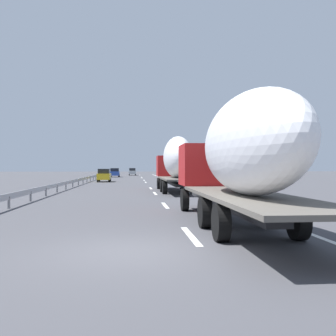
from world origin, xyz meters
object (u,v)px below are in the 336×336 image
car_blue_sedan (115,173)px  road_sign (179,167)px  truck_lead (176,162)px  truck_trailing (238,154)px  car_silver_hatch (132,172)px  car_yellow_coupe (104,175)px

car_blue_sedan → road_sign: size_ratio=1.41×
truck_lead → truck_trailing: truck_lead is taller
truck_trailing → car_silver_hatch: 83.59m
truck_lead → car_silver_hatch: (64.58, 3.64, -1.59)m
car_silver_hatch → car_yellow_coupe: (-41.79, 3.85, 0.00)m
road_sign → truck_trailing: bearing=175.9°
road_sign → car_blue_sedan: bearing=22.8°
truck_lead → car_yellow_coupe: size_ratio=3.03×
car_blue_sedan → road_sign: road_sign is taller
truck_trailing → car_blue_sedan: 68.17m
car_silver_hatch → road_sign: road_sign is taller
car_yellow_coupe → road_sign: 10.78m
truck_trailing → car_yellow_coupe: size_ratio=3.37×
car_yellow_coupe → road_sign: bearing=-81.4°
truck_trailing → road_sign: size_ratio=4.62×
truck_lead → road_sign: bearing=-7.2°
truck_lead → car_yellow_coupe: (22.79, 7.49, -1.58)m
truck_lead → road_sign: 24.59m
truck_trailing → car_yellow_coupe: truck_trailing is taller
car_blue_sedan → truck_trailing: bearing=-173.9°
car_silver_hatch → road_sign: (-40.20, -6.74, 1.21)m
truck_trailing → car_blue_sedan: bearing=6.1°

